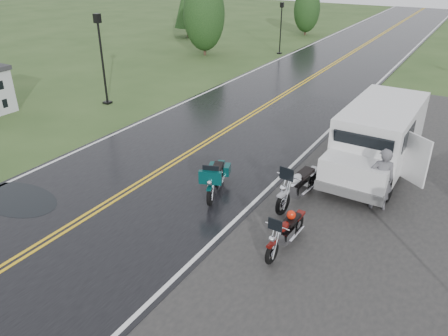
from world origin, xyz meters
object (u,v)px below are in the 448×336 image
motorcycle_teal (210,188)px  lamp_post_near_left (102,60)px  person_at_van (381,180)px  motorcycle_red (272,245)px  lamp_post_far_left (281,28)px  motorcycle_silver (283,195)px  van_white (332,153)px

motorcycle_teal → lamp_post_near_left: 11.51m
motorcycle_teal → person_at_van: person_at_van is taller
motorcycle_red → lamp_post_far_left: 24.98m
motorcycle_teal → lamp_post_near_left: lamp_post_near_left is taller
person_at_van → motorcycle_teal: bearing=9.0°
motorcycle_teal → motorcycle_silver: motorcycle_silver is taller
motorcycle_teal → lamp_post_far_left: size_ratio=0.58×
van_white → lamp_post_near_left: (-12.48, 2.66, 1.02)m
van_white → lamp_post_near_left: bearing=169.0°
person_at_van → lamp_post_far_left: 22.18m
lamp_post_near_left → lamp_post_far_left: lamp_post_near_left is taller
motorcycle_red → motorcycle_teal: motorcycle_teal is taller
motorcycle_red → lamp_post_near_left: lamp_post_near_left is taller
van_white → lamp_post_far_left: 20.76m
motorcycle_teal → motorcycle_silver: size_ratio=0.88×
motorcycle_red → motorcycle_teal: bearing=153.0°
motorcycle_red → lamp_post_far_left: (-10.14, 22.80, 1.25)m
motorcycle_teal → lamp_post_far_left: (-7.39, 21.26, 1.22)m
motorcycle_red → lamp_post_far_left: bearing=116.2°
motorcycle_silver → lamp_post_near_left: (-11.93, 5.12, 1.48)m
motorcycle_teal → lamp_post_far_left: bearing=88.7°
motorcycle_red → lamp_post_near_left: (-12.60, 7.28, 1.60)m
person_at_van → lamp_post_far_left: bearing=-78.5°
motorcycle_red → motorcycle_silver: size_ratio=0.83×
motorcycle_red → lamp_post_far_left: size_ratio=0.55×
motorcycle_silver → lamp_post_far_left: lamp_post_far_left is taller
motorcycle_silver → motorcycle_teal: bearing=-157.6°
van_white → person_at_van: size_ratio=3.09×
van_white → lamp_post_far_left: (-10.01, 18.18, 0.68)m
motorcycle_silver → lamp_post_near_left: bearing=162.4°
van_white → lamp_post_far_left: size_ratio=1.61×
lamp_post_near_left → lamp_post_far_left: size_ratio=1.19×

